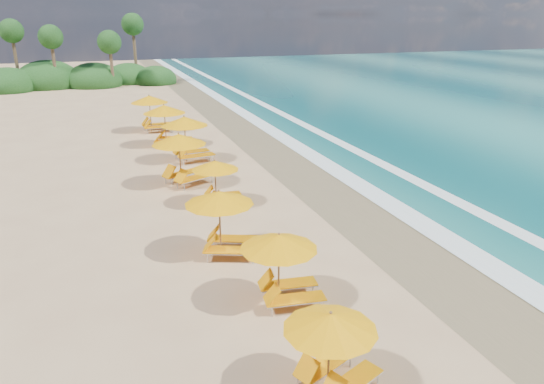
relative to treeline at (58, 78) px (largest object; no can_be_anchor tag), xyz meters
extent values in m
plane|color=tan|center=(9.94, -45.51, -1.00)|extent=(160.00, 160.00, 0.00)
cube|color=olive|center=(13.94, -45.51, -0.99)|extent=(4.00, 160.00, 0.01)
cube|color=white|center=(15.44, -45.51, -0.97)|extent=(1.20, 160.00, 0.01)
cube|color=white|center=(18.44, -45.51, -0.97)|extent=(0.80, 160.00, 0.01)
cylinder|color=olive|center=(7.79, -55.30, 0.00)|extent=(0.05, 0.05, 1.98)
cone|color=#F19C05|center=(7.79, -55.30, 0.82)|extent=(2.68, 2.68, 0.40)
sphere|color=olive|center=(7.79, -55.30, 1.04)|extent=(0.07, 0.07, 0.07)
cylinder|color=olive|center=(8.03, -51.51, 0.07)|extent=(0.05, 0.05, 2.14)
cone|color=#F19C05|center=(8.03, -51.51, 0.96)|extent=(2.46, 2.46, 0.43)
sphere|color=olive|center=(8.03, -51.51, 1.20)|extent=(0.08, 0.08, 0.08)
cylinder|color=olive|center=(7.23, -47.84, 0.15)|extent=(0.06, 0.06, 2.29)
cone|color=#F19C05|center=(7.23, -47.84, 1.10)|extent=(3.05, 3.05, 0.46)
sphere|color=olive|center=(7.23, -47.84, 1.35)|extent=(0.08, 0.08, 0.08)
cylinder|color=olive|center=(8.20, -43.10, 0.00)|extent=(0.05, 0.05, 1.99)
cone|color=#F19C05|center=(8.20, -43.10, 0.82)|extent=(2.20, 2.20, 0.40)
sphere|color=olive|center=(8.20, -43.10, 1.05)|extent=(0.07, 0.07, 0.07)
cylinder|color=olive|center=(7.22, -39.90, 0.27)|extent=(0.06, 0.06, 2.53)
cone|color=#F19C05|center=(7.22, -39.90, 1.32)|extent=(3.46, 3.46, 0.51)
sphere|color=olive|center=(7.22, -39.90, 1.60)|extent=(0.09, 0.09, 0.09)
cylinder|color=olive|center=(8.22, -35.74, 0.27)|extent=(0.06, 0.06, 2.53)
cone|color=#F19C05|center=(8.22, -35.74, 1.32)|extent=(2.87, 2.87, 0.51)
sphere|color=olive|center=(8.22, -35.74, 1.61)|extent=(0.09, 0.09, 0.09)
cylinder|color=olive|center=(7.67, -31.73, 0.29)|extent=(0.06, 0.06, 2.56)
cone|color=#F19C05|center=(7.67, -31.73, 1.35)|extent=(3.44, 3.44, 0.51)
sphere|color=olive|center=(7.67, -31.73, 1.64)|extent=(0.09, 0.09, 0.09)
cylinder|color=olive|center=(7.27, -27.20, 0.27)|extent=(0.06, 0.06, 2.52)
cone|color=#F19C05|center=(7.27, -27.20, 1.31)|extent=(2.70, 2.70, 0.51)
sphere|color=olive|center=(7.27, -27.20, 1.60)|extent=(0.09, 0.09, 0.09)
ellipsoid|color=#163D14|center=(3.94, -0.51, -0.37)|extent=(6.40, 6.40, 4.16)
ellipsoid|color=#163D14|center=(-1.06, 0.49, -0.29)|extent=(7.20, 7.20, 4.68)
ellipsoid|color=#163D14|center=(-5.06, -1.51, -0.41)|extent=(6.00, 6.00, 3.90)
ellipsoid|color=#163D14|center=(7.94, 1.49, -0.45)|extent=(5.60, 5.60, 3.64)
ellipsoid|color=#163D14|center=(10.94, -0.51, -0.51)|extent=(5.00, 5.00, 3.25)
cylinder|color=brown|center=(5.94, -2.51, 1.50)|extent=(0.36, 0.36, 5.00)
sphere|color=#163D14|center=(5.94, -2.51, 4.00)|extent=(2.60, 2.60, 2.60)
cylinder|color=brown|center=(-0.06, -1.51, 1.80)|extent=(0.36, 0.36, 5.60)
sphere|color=#163D14|center=(-0.06, -1.51, 4.60)|extent=(2.60, 2.60, 2.60)
cylinder|color=brown|center=(-4.06, 0.49, 2.10)|extent=(0.36, 0.36, 6.20)
sphere|color=#163D14|center=(-4.06, 0.49, 5.20)|extent=(2.60, 2.60, 2.60)
cylinder|color=brown|center=(8.94, 1.49, 2.40)|extent=(0.36, 0.36, 6.80)
sphere|color=#163D14|center=(8.94, 1.49, 5.80)|extent=(2.60, 2.60, 2.60)
camera|label=1|loc=(3.62, -63.45, 6.91)|focal=33.34mm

